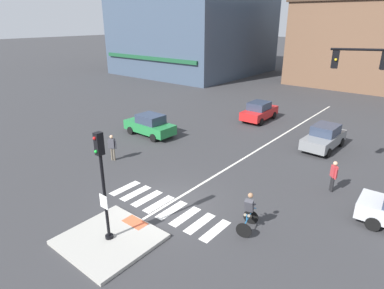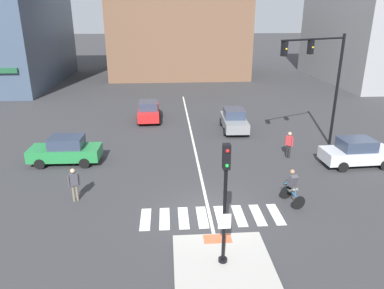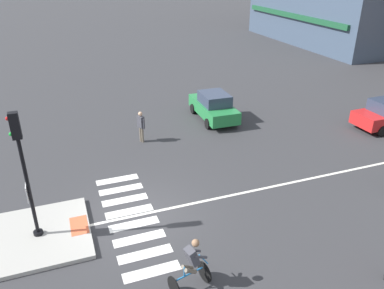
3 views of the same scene
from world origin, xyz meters
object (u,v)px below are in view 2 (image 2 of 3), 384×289
(signal_pole, at_px, (225,194))
(car_grey_eastbound_far, at_px, (234,120))
(pedestrian_at_curb_left, at_px, (74,182))
(pedestrian_waiting_far_side, at_px, (289,143))
(car_red_westbound_distant, at_px, (149,111))
(traffic_light_mast, at_px, (323,72))
(car_green_cross_left, at_px, (66,150))
(car_silver_cross_right, at_px, (357,152))
(cyclist, at_px, (293,187))

(signal_pole, relative_size, car_grey_eastbound_far, 1.07)
(pedestrian_at_curb_left, xyz_separation_m, pedestrian_waiting_far_side, (11.89, 4.61, 0.00))
(car_red_westbound_distant, bearing_deg, pedestrian_waiting_far_side, -44.82)
(car_red_westbound_distant, distance_m, pedestrian_waiting_far_side, 12.61)
(traffic_light_mast, distance_m, car_green_cross_left, 16.33)
(car_red_westbound_distant, xyz_separation_m, car_green_cross_left, (-4.54, -8.76, 0.00))
(car_green_cross_left, bearing_deg, pedestrian_at_curb_left, -71.40)
(car_silver_cross_right, relative_size, pedestrian_at_curb_left, 2.50)
(traffic_light_mast, height_order, pedestrian_at_curb_left, traffic_light_mast)
(car_grey_eastbound_far, distance_m, pedestrian_waiting_far_side, 6.20)
(pedestrian_at_curb_left, bearing_deg, car_grey_eastbound_far, 47.34)
(car_red_westbound_distant, bearing_deg, traffic_light_mast, -33.56)
(car_silver_cross_right, distance_m, car_red_westbound_distant, 16.26)
(car_silver_cross_right, bearing_deg, signal_pole, -137.84)
(car_red_westbound_distant, height_order, pedestrian_waiting_far_side, pedestrian_waiting_far_side)
(traffic_light_mast, bearing_deg, signal_pole, -124.83)
(car_red_westbound_distant, relative_size, pedestrian_waiting_far_side, 2.48)
(signal_pole, xyz_separation_m, car_silver_cross_right, (9.18, 8.31, -2.02))
(traffic_light_mast, bearing_deg, cyclist, -118.97)
(signal_pole, height_order, car_silver_cross_right, signal_pole)
(traffic_light_mast, height_order, car_green_cross_left, traffic_light_mast)
(car_silver_cross_right, distance_m, car_grey_eastbound_far, 9.33)
(traffic_light_mast, bearing_deg, car_green_cross_left, -175.12)
(car_silver_cross_right, bearing_deg, car_red_westbound_distant, 140.51)
(signal_pole, bearing_deg, car_grey_eastbound_far, 78.22)
(car_silver_cross_right, height_order, pedestrian_waiting_far_side, pedestrian_waiting_far_side)
(traffic_light_mast, relative_size, cyclist, 4.33)
(signal_pole, bearing_deg, car_red_westbound_distant, 100.24)
(cyclist, bearing_deg, car_red_westbound_distant, 116.63)
(pedestrian_waiting_far_side, bearing_deg, signal_pole, -119.76)
(car_silver_cross_right, height_order, car_green_cross_left, same)
(car_silver_cross_right, height_order, pedestrian_at_curb_left, pedestrian_at_curb_left)
(car_red_westbound_distant, bearing_deg, car_green_cross_left, -117.38)
(traffic_light_mast, distance_m, pedestrian_waiting_far_side, 4.84)
(car_green_cross_left, relative_size, pedestrian_at_curb_left, 2.48)
(pedestrian_at_curb_left, bearing_deg, car_silver_cross_right, 11.56)
(pedestrian_waiting_far_side, bearing_deg, car_grey_eastbound_far, 112.28)
(cyclist, xyz_separation_m, pedestrian_waiting_far_side, (1.68, 5.60, 0.11))
(car_silver_cross_right, height_order, car_red_westbound_distant, same)
(car_silver_cross_right, distance_m, pedestrian_waiting_far_side, 3.88)
(signal_pole, height_order, cyclist, signal_pole)
(pedestrian_at_curb_left, height_order, pedestrian_waiting_far_side, same)
(cyclist, bearing_deg, car_silver_cross_right, 38.18)
(car_red_westbound_distant, height_order, car_green_cross_left, same)
(cyclist, bearing_deg, car_grey_eastbound_far, 93.37)
(car_grey_eastbound_far, xyz_separation_m, car_red_westbound_distant, (-6.60, 3.16, 0.00))
(signal_pole, distance_m, car_red_westbound_distant, 19.06)
(car_green_cross_left, bearing_deg, car_silver_cross_right, -5.28)
(cyclist, bearing_deg, car_green_cross_left, 154.10)
(car_silver_cross_right, relative_size, car_green_cross_left, 1.01)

